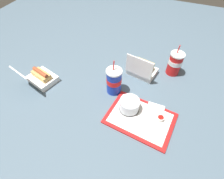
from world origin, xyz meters
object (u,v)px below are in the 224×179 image
Objects in this scene: food_tray at (140,118)px; plastic_fork at (142,129)px; clamshell_sandwich_center at (142,69)px; soda_cup_corner at (114,81)px; cake_container at (129,105)px; clamshell_hotdog_corner at (40,78)px; soda_cup_back at (175,63)px; ketchup_cup at (160,118)px.

plastic_fork reaches higher than food_tray.
soda_cup_corner is at bearing 61.19° from clamshell_sandwich_center.
clamshell_hotdog_corner is (0.62, 0.00, -0.01)m from cake_container.
clamshell_sandwich_center is (-0.61, -0.33, 0.00)m from clamshell_hotdog_corner.
soda_cup_back reaches higher than plastic_fork.
plastic_fork is 0.49× the size of soda_cup_back.
clamshell_hotdog_corner is at bearing 27.86° from soda_cup_back.
clamshell_sandwich_center is (0.20, -0.34, 0.02)m from ketchup_cup.
plastic_fork is 0.54m from soda_cup_back.
cake_container is at bearing 141.92° from soda_cup_corner.
soda_cup_corner is at bearing -38.08° from cake_container.
ketchup_cup is (-0.11, -0.03, 0.02)m from food_tray.
soda_cup_back reaches higher than food_tray.
ketchup_cup is 0.18× the size of soda_cup_back.
cake_container is 0.49× the size of clamshell_hotdog_corner.
ketchup_cup is 0.44m from soda_cup_back.
plastic_fork is at bearing 81.90° from soda_cup_back.
clamshell_sandwich_center reaches higher than plastic_fork.
clamshell_sandwich_center is (0.10, -0.37, 0.04)m from food_tray.
cake_container is at bearing -1.62° from ketchup_cup.
ketchup_cup is 0.19× the size of clamshell_sandwich_center.
cake_container is 1.07× the size of plastic_fork.
soda_cup_corner reaches higher than cake_container.
plastic_fork is (0.08, 0.10, -0.01)m from ketchup_cup.
plastic_fork is (-0.03, 0.07, 0.01)m from food_tray.
ketchup_cup is 0.12m from plastic_fork.
soda_cup_corner is (0.25, -0.21, 0.08)m from plastic_fork.
food_tray is at bearing 177.24° from clamshell_hotdog_corner.
soda_cup_back reaches higher than cake_container.
ketchup_cup is 0.17× the size of clamshell_hotdog_corner.
clamshell_sandwich_center is 0.90× the size of soda_cup_corner.
soda_cup_corner reaches higher than clamshell_sandwich_center.
ketchup_cup is 0.36× the size of plastic_fork.
clamshell_hotdog_corner is at bearing 12.77° from soda_cup_corner.
cake_container is at bearing 92.87° from clamshell_sandwich_center.
plastic_fork is at bearing 113.73° from food_tray.
food_tray is 0.10m from cake_container.
cake_container is 0.33m from clamshell_sandwich_center.
ketchup_cup is 0.81m from clamshell_hotdog_corner.
cake_container is 0.15m from plastic_fork.
clamshell_hotdog_corner is (0.73, -0.10, 0.03)m from plastic_fork.
soda_cup_back is at bearing -154.83° from clamshell_sandwich_center.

